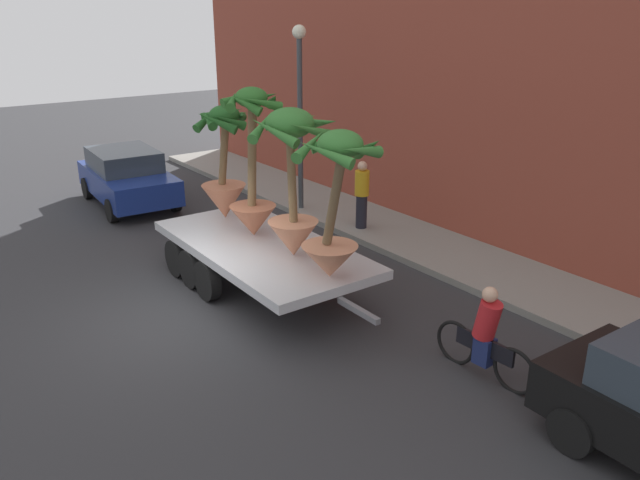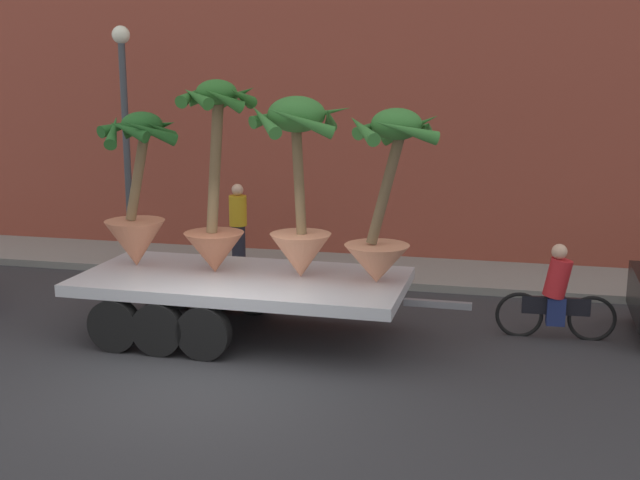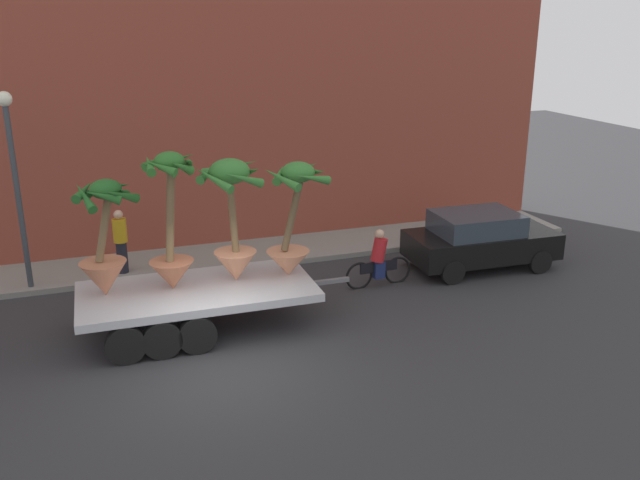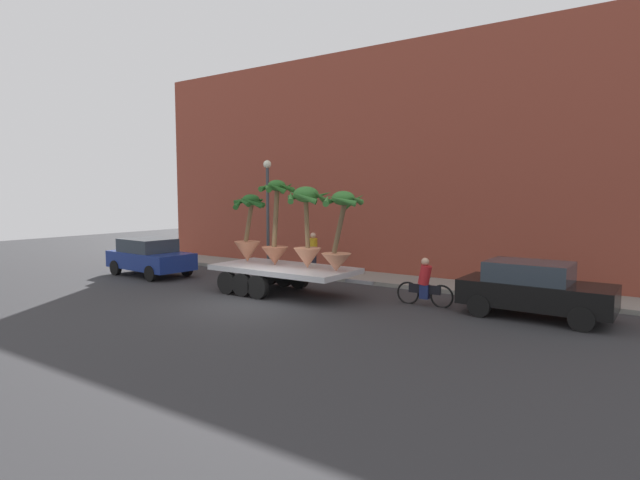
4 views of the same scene
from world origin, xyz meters
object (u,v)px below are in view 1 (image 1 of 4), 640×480
(flatbed_trailer, at_px, (256,250))
(potted_palm_middle, at_px, (292,183))
(pedestrian_near_gate, at_px, (362,193))
(potted_palm_front, at_px, (334,212))
(potted_palm_rear, at_px, (253,177))
(potted_palm_extra, at_px, (224,172))
(cyclist, at_px, (486,337))
(street_lamp, at_px, (300,95))
(trailing_car, at_px, (127,177))

(flatbed_trailer, xyz_separation_m, potted_palm_middle, (1.12, 0.15, 1.64))
(pedestrian_near_gate, bearing_deg, potted_palm_front, -45.76)
(potted_palm_front, distance_m, pedestrian_near_gate, 5.26)
(potted_palm_rear, bearing_deg, potted_palm_extra, 176.21)
(potted_palm_front, height_order, cyclist, potted_palm_front)
(flatbed_trailer, xyz_separation_m, street_lamp, (-3.40, 3.50, 2.48))
(potted_palm_extra, height_order, trailing_car, potted_palm_extra)
(cyclist, relative_size, pedestrian_near_gate, 1.08)
(potted_palm_extra, relative_size, trailing_car, 0.61)
(potted_palm_rear, height_order, street_lamp, street_lamp)
(trailing_car, distance_m, pedestrian_near_gate, 7.03)
(potted_palm_front, xyz_separation_m, street_lamp, (-5.85, 3.42, 1.04))
(potted_palm_extra, distance_m, cyclist, 6.81)
(potted_palm_rear, relative_size, potted_palm_extra, 1.20)
(potted_palm_middle, height_order, cyclist, potted_palm_middle)
(potted_palm_middle, relative_size, potted_palm_front, 1.06)
(trailing_car, relative_size, pedestrian_near_gate, 2.41)
(trailing_car, height_order, pedestrian_near_gate, pedestrian_near_gate)
(potted_palm_middle, distance_m, street_lamp, 5.68)
(cyclist, distance_m, trailing_car, 12.12)
(potted_palm_extra, distance_m, trailing_car, 5.59)
(potted_palm_front, relative_size, pedestrian_near_gate, 1.53)
(potted_palm_middle, xyz_separation_m, trailing_car, (-8.17, -0.18, -1.57))
(potted_palm_front, height_order, street_lamp, street_lamp)
(potted_palm_rear, distance_m, street_lamp, 4.75)
(cyclist, bearing_deg, potted_palm_rear, -170.22)
(potted_palm_rear, relative_size, potted_palm_front, 1.15)
(potted_palm_middle, height_order, pedestrian_near_gate, potted_palm_middle)
(flatbed_trailer, bearing_deg, cyclist, 11.52)
(cyclist, xyz_separation_m, trailing_car, (-12.08, -1.06, 0.16))
(potted_palm_rear, xyz_separation_m, cyclist, (5.25, 0.90, -1.56))
(potted_palm_extra, xyz_separation_m, pedestrian_near_gate, (0.46, 3.55, -0.99))
(potted_palm_middle, xyz_separation_m, street_lamp, (-4.52, 3.34, 0.84))
(potted_palm_front, bearing_deg, potted_palm_extra, 178.15)
(cyclist, distance_m, street_lamp, 9.15)
(potted_palm_middle, relative_size, cyclist, 1.50)
(flatbed_trailer, distance_m, cyclist, 5.13)
(flatbed_trailer, xyz_separation_m, pedestrian_near_gate, (-1.13, 3.76, 0.29))
(cyclist, distance_m, pedestrian_near_gate, 6.75)
(flatbed_trailer, height_order, cyclist, cyclist)
(potted_palm_front, relative_size, cyclist, 1.42)
(potted_palm_front, bearing_deg, potted_palm_rear, 179.16)
(pedestrian_near_gate, bearing_deg, cyclist, -23.95)
(pedestrian_near_gate, bearing_deg, potted_palm_middle, -58.07)
(potted_palm_middle, xyz_separation_m, potted_palm_front, (1.33, -0.07, -0.21))
(potted_palm_front, height_order, potted_palm_extra, potted_palm_front)
(potted_palm_front, distance_m, trailing_car, 9.60)
(pedestrian_near_gate, bearing_deg, potted_palm_extra, -97.45)
(pedestrian_near_gate, bearing_deg, trailing_car, -147.38)
(potted_palm_middle, height_order, potted_palm_extra, potted_palm_middle)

